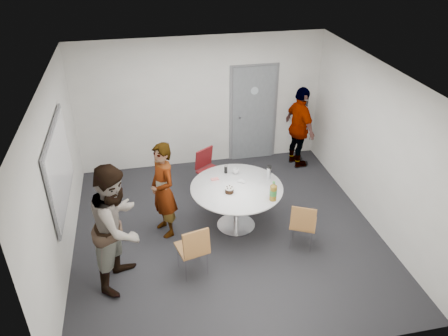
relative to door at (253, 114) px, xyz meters
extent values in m
plane|color=black|center=(-1.10, -2.48, -1.03)|extent=(5.00, 5.00, 0.00)
plane|color=silver|center=(-1.10, -2.48, 1.67)|extent=(5.00, 5.00, 0.00)
plane|color=silver|center=(-1.10, 0.02, 0.32)|extent=(5.00, 0.00, 5.00)
plane|color=silver|center=(-3.60, -2.48, 0.32)|extent=(0.00, 5.00, 5.00)
plane|color=silver|center=(1.40, -2.48, 0.32)|extent=(0.00, 5.00, 5.00)
plane|color=silver|center=(-1.10, -4.98, 0.32)|extent=(5.00, 0.00, 5.00)
cube|color=slate|center=(0.00, -0.01, 0.00)|extent=(0.90, 0.05, 2.05)
cube|color=slate|center=(0.00, 0.01, 0.00)|extent=(1.02, 0.04, 2.12)
cylinder|color=#B2BFC6|center=(0.00, -0.04, 0.52)|extent=(0.16, 0.01, 0.16)
cylinder|color=silver|center=(-0.32, -0.07, -0.01)|extent=(0.04, 0.14, 0.04)
cube|color=slate|center=(-3.56, -2.28, 0.42)|extent=(0.03, 1.90, 1.25)
cube|color=white|center=(-3.54, -2.28, 0.42)|extent=(0.01, 1.78, 1.13)
cylinder|color=white|center=(-0.90, -2.34, -0.25)|extent=(1.52, 1.52, 0.03)
cylinder|color=silver|center=(-0.90, -2.34, -0.63)|extent=(0.09, 0.09, 0.74)
cylinder|color=silver|center=(-0.90, -2.34, -1.01)|extent=(0.65, 0.65, 0.02)
cylinder|color=white|center=(-1.06, -2.49, -0.23)|extent=(0.19, 0.19, 0.01)
cylinder|color=black|center=(-1.06, -2.49, -0.19)|extent=(0.14, 0.14, 0.07)
cylinder|color=white|center=(-1.06, -2.49, -0.14)|extent=(0.14, 0.14, 0.02)
cylinder|color=olive|center=(-0.43, -2.82, -0.11)|extent=(0.11, 0.11, 0.25)
cylinder|color=#327F35|center=(-0.43, -2.82, -0.10)|extent=(0.11, 0.11, 0.10)
cone|color=olive|center=(-0.43, -2.82, 0.05)|extent=(0.11, 0.11, 0.05)
cylinder|color=#499242|center=(-0.43, -2.82, 0.09)|extent=(0.04, 0.04, 0.03)
imported|color=white|center=(-0.82, -1.91, -0.19)|extent=(0.16, 0.16, 0.09)
cylinder|color=black|center=(-0.98, -1.86, -0.17)|extent=(0.06, 0.06, 0.13)
cylinder|color=silver|center=(-0.31, -2.19, -0.13)|extent=(0.08, 0.08, 0.21)
cylinder|color=black|center=(-0.31, -2.19, -0.01)|extent=(0.08, 0.08, 0.03)
cube|color=#FB807D|center=(-1.21, -2.05, -0.22)|extent=(0.14, 0.08, 0.02)
ellipsoid|color=white|center=(-0.79, -2.22, -0.22)|extent=(0.15, 0.15, 0.03)
cube|color=brown|center=(-1.78, -3.28, -0.58)|extent=(0.50, 0.50, 0.03)
cube|color=brown|center=(-1.74, -3.47, -0.35)|extent=(0.41, 0.18, 0.40)
cylinder|color=silver|center=(-1.66, -3.08, -0.80)|extent=(0.02, 0.02, 0.45)
cylinder|color=silver|center=(-1.99, -3.16, -0.80)|extent=(0.02, 0.02, 0.45)
cylinder|color=silver|center=(-1.58, -3.41, -0.80)|extent=(0.02, 0.02, 0.45)
cylinder|color=silver|center=(-1.91, -3.48, -0.80)|extent=(0.02, 0.02, 0.45)
cube|color=brown|center=(0.03, -3.03, -0.60)|extent=(0.53, 0.53, 0.03)
cube|color=brown|center=(-0.06, -3.20, -0.38)|extent=(0.38, 0.25, 0.38)
cylinder|color=silver|center=(0.24, -2.96, -0.81)|extent=(0.02, 0.02, 0.43)
cylinder|color=silver|center=(-0.05, -2.82, -0.81)|extent=(0.02, 0.02, 0.43)
cylinder|color=silver|center=(0.10, -3.25, -0.81)|extent=(0.02, 0.02, 0.43)
cylinder|color=silver|center=(-0.19, -3.11, -0.81)|extent=(0.02, 0.02, 0.43)
cube|color=maroon|center=(-1.12, -1.22, -0.58)|extent=(0.58, 0.58, 0.04)
cube|color=maroon|center=(-1.23, -1.06, -0.35)|extent=(0.38, 0.30, 0.40)
cylinder|color=silver|center=(-1.17, -1.46, -0.80)|extent=(0.02, 0.02, 0.45)
cylinder|color=silver|center=(-0.89, -1.27, -0.80)|extent=(0.02, 0.02, 0.45)
cylinder|color=silver|center=(-1.36, -1.18, -0.80)|extent=(0.02, 0.02, 0.45)
cylinder|color=silver|center=(-1.08, -0.99, -0.80)|extent=(0.02, 0.02, 0.45)
imported|color=#A5C6EA|center=(-2.09, -2.25, -0.20)|extent=(0.59, 0.70, 1.65)
imported|color=white|center=(-2.78, -3.21, -0.07)|extent=(1.03, 1.14, 1.91)
imported|color=black|center=(0.85, -0.53, -0.16)|extent=(0.59, 1.07, 1.73)
camera|label=1|loc=(-2.32, -8.18, 3.64)|focal=35.00mm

